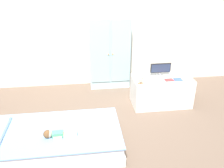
{
  "coord_description": "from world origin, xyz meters",
  "views": [
    {
      "loc": [
        -0.27,
        -2.77,
        2.03
      ],
      "look_at": [
        0.13,
        0.29,
        0.56
      ],
      "focal_mm": 38.38,
      "sensor_mm": 36.0,
      "label": 1
    }
  ],
  "objects_px": {
    "tv_monitor": "(161,69)",
    "book_blue": "(178,79)",
    "doll": "(54,134)",
    "bed": "(50,140)",
    "wardrobe": "(110,51)",
    "rocking_horse_toy": "(141,81)",
    "book_red": "(169,80)",
    "tv_stand": "(161,91)"
  },
  "relations": [
    {
      "from": "tv_monitor",
      "to": "tv_stand",
      "type": "bearing_deg",
      "value": -79.52
    },
    {
      "from": "bed",
      "to": "wardrobe",
      "type": "xyz_separation_m",
      "value": [
        0.95,
        1.7,
        0.57
      ]
    },
    {
      "from": "doll",
      "to": "tv_monitor",
      "type": "distance_m",
      "value": 1.99
    },
    {
      "from": "wardrobe",
      "to": "tv_monitor",
      "type": "xyz_separation_m",
      "value": [
        0.74,
        -0.71,
        -0.09
      ]
    },
    {
      "from": "book_red",
      "to": "bed",
      "type": "bearing_deg",
      "value": -155.94
    },
    {
      "from": "rocking_horse_toy",
      "to": "book_red",
      "type": "height_order",
      "value": "rocking_horse_toy"
    },
    {
      "from": "wardrobe",
      "to": "tv_monitor",
      "type": "relative_size",
      "value": 4.19
    },
    {
      "from": "bed",
      "to": "rocking_horse_toy",
      "type": "relative_size",
      "value": 16.79
    },
    {
      "from": "tv_monitor",
      "to": "rocking_horse_toy",
      "type": "relative_size",
      "value": 3.15
    },
    {
      "from": "bed",
      "to": "doll",
      "type": "bearing_deg",
      "value": -58.29
    },
    {
      "from": "bed",
      "to": "wardrobe",
      "type": "relative_size",
      "value": 1.27
    },
    {
      "from": "doll",
      "to": "tv_monitor",
      "type": "xyz_separation_m",
      "value": [
        1.62,
        1.11,
        0.31
      ]
    },
    {
      "from": "wardrobe",
      "to": "tv_stand",
      "type": "distance_m",
      "value": 1.19
    },
    {
      "from": "doll",
      "to": "book_red",
      "type": "relative_size",
      "value": 2.97
    },
    {
      "from": "wardrobe",
      "to": "tv_stand",
      "type": "relative_size",
      "value": 1.47
    },
    {
      "from": "tv_stand",
      "to": "book_red",
      "type": "xyz_separation_m",
      "value": [
        0.07,
        -0.11,
        0.24
      ]
    },
    {
      "from": "book_red",
      "to": "book_blue",
      "type": "relative_size",
      "value": 1.05
    },
    {
      "from": "wardrobe",
      "to": "book_blue",
      "type": "relative_size",
      "value": 11.06
    },
    {
      "from": "tv_stand",
      "to": "doll",
      "type": "bearing_deg",
      "value": -148.01
    },
    {
      "from": "wardrobe",
      "to": "tv_monitor",
      "type": "height_order",
      "value": "wardrobe"
    },
    {
      "from": "book_red",
      "to": "wardrobe",
      "type": "bearing_deg",
      "value": 132.58
    },
    {
      "from": "wardrobe",
      "to": "rocking_horse_toy",
      "type": "relative_size",
      "value": 13.21
    },
    {
      "from": "book_red",
      "to": "book_blue",
      "type": "xyz_separation_m",
      "value": [
        0.14,
        -0.0,
        -0.0
      ]
    },
    {
      "from": "bed",
      "to": "tv_stand",
      "type": "height_order",
      "value": "tv_stand"
    },
    {
      "from": "bed",
      "to": "book_red",
      "type": "relative_size",
      "value": 13.36
    },
    {
      "from": "bed",
      "to": "tv_monitor",
      "type": "relative_size",
      "value": 5.32
    },
    {
      "from": "tv_monitor",
      "to": "book_blue",
      "type": "distance_m",
      "value": 0.32
    },
    {
      "from": "tv_monitor",
      "to": "rocking_horse_toy",
      "type": "height_order",
      "value": "tv_monitor"
    },
    {
      "from": "tv_stand",
      "to": "book_red",
      "type": "relative_size",
      "value": 7.15
    },
    {
      "from": "tv_stand",
      "to": "tv_monitor",
      "type": "bearing_deg",
      "value": 100.48
    },
    {
      "from": "bed",
      "to": "tv_monitor",
      "type": "height_order",
      "value": "tv_monitor"
    },
    {
      "from": "rocking_horse_toy",
      "to": "book_red",
      "type": "bearing_deg",
      "value": 7.69
    },
    {
      "from": "tv_stand",
      "to": "rocking_horse_toy",
      "type": "relative_size",
      "value": 8.99
    },
    {
      "from": "bed",
      "to": "tv_stand",
      "type": "bearing_deg",
      "value": 27.88
    },
    {
      "from": "tv_monitor",
      "to": "book_red",
      "type": "xyz_separation_m",
      "value": [
        0.09,
        -0.19,
        -0.12
      ]
    },
    {
      "from": "bed",
      "to": "book_red",
      "type": "height_order",
      "value": "book_red"
    },
    {
      "from": "book_blue",
      "to": "doll",
      "type": "bearing_deg",
      "value": -153.74
    },
    {
      "from": "tv_stand",
      "to": "bed",
      "type": "bearing_deg",
      "value": -152.12
    },
    {
      "from": "tv_stand",
      "to": "rocking_horse_toy",
      "type": "distance_m",
      "value": 0.51
    },
    {
      "from": "bed",
      "to": "book_blue",
      "type": "distance_m",
      "value": 2.11
    },
    {
      "from": "tv_monitor",
      "to": "rocking_horse_toy",
      "type": "bearing_deg",
      "value": -145.93
    },
    {
      "from": "rocking_horse_toy",
      "to": "doll",
      "type": "bearing_deg",
      "value": -145.65
    }
  ]
}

